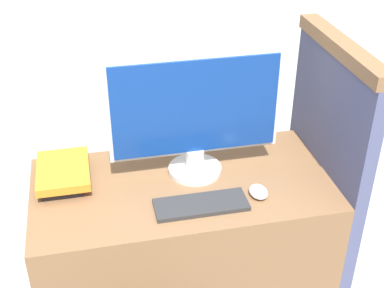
{
  "coord_description": "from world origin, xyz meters",
  "views": [
    {
      "loc": [
        -0.31,
        -1.31,
        1.92
      ],
      "look_at": [
        0.03,
        0.26,
        0.94
      ],
      "focal_mm": 50.0,
      "sensor_mm": 36.0,
      "label": 1
    }
  ],
  "objects": [
    {
      "name": "desk",
      "position": [
        0.0,
        0.29,
        0.38
      ],
      "size": [
        1.11,
        0.57,
        0.76
      ],
      "color": "brown",
      "rests_on": "ground_plane"
    },
    {
      "name": "carrel_divider",
      "position": [
        0.58,
        0.31,
        0.64
      ],
      "size": [
        0.07,
        0.61,
        1.26
      ],
      "color": "#474C70",
      "rests_on": "ground_plane"
    },
    {
      "name": "monitor",
      "position": [
        0.06,
        0.35,
        1.01
      ],
      "size": [
        0.64,
        0.2,
        0.48
      ],
      "color": "silver",
      "rests_on": "desk"
    },
    {
      "name": "keyboard",
      "position": [
        0.04,
        0.14,
        0.77
      ],
      "size": [
        0.33,
        0.12,
        0.02
      ],
      "color": "#2D2D2D",
      "rests_on": "desk"
    },
    {
      "name": "mouse",
      "position": [
        0.26,
        0.16,
        0.78
      ],
      "size": [
        0.07,
        0.09,
        0.03
      ],
      "color": "silver",
      "rests_on": "desk"
    },
    {
      "name": "book_stack",
      "position": [
        -0.43,
        0.39,
        0.8
      ],
      "size": [
        0.19,
        0.26,
        0.06
      ],
      "color": "#232328",
      "rests_on": "desk"
    }
  ]
}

